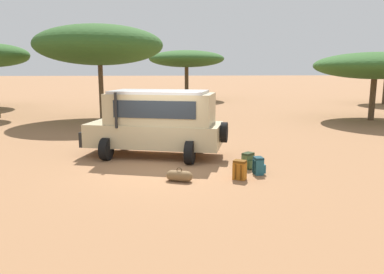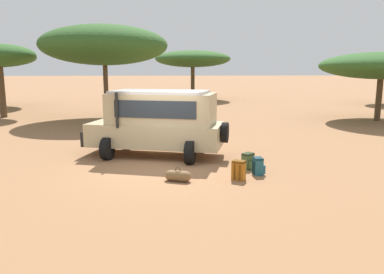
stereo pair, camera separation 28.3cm
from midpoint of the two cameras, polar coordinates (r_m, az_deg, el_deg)
ground_plane at (r=12.40m, az=-5.27°, el=-4.73°), size 320.00×320.00×0.00m
safari_vehicle at (r=13.89m, az=-5.89°, el=2.35°), size 5.47×3.55×2.44m
backpack_beside_front_wheel at (r=11.13m, az=6.57°, el=-5.03°), size 0.45×0.45×0.58m
backpack_cluster_center at (r=11.74m, az=9.45°, el=-4.38°), size 0.38×0.37×0.54m
backpack_near_rear_wheel at (r=12.33m, az=7.91°, el=-3.64°), size 0.47×0.47×0.53m
duffel_bag_low_black_case at (r=10.91m, az=-2.69°, el=-5.95°), size 0.76×0.48×0.42m
acacia_tree_centre_back at (r=24.84m, az=-14.27°, el=13.41°), size 7.98×7.60×5.92m
acacia_tree_right_mid at (r=39.61m, az=-1.05°, el=11.81°), size 7.80×8.22×5.08m
acacia_tree_far_right at (r=26.09m, az=25.87°, el=9.74°), size 7.42×7.37×4.23m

